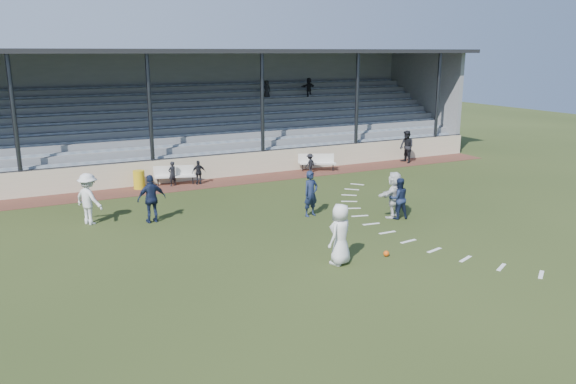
% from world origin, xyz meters
% --- Properties ---
extents(ground, '(90.00, 90.00, 0.00)m').
position_xyz_m(ground, '(0.00, 0.00, 0.00)').
color(ground, '#283515').
rests_on(ground, ground).
extents(cinder_track, '(34.00, 2.00, 0.02)m').
position_xyz_m(cinder_track, '(0.00, 10.50, 0.01)').
color(cinder_track, '#4F291F').
rests_on(cinder_track, ground).
extents(retaining_wall, '(34.00, 0.18, 1.20)m').
position_xyz_m(retaining_wall, '(0.00, 11.55, 0.60)').
color(retaining_wall, beige).
rests_on(retaining_wall, ground).
extents(bench_left, '(2.04, 0.93, 0.95)m').
position_xyz_m(bench_left, '(-2.12, 10.97, 0.58)').
color(bench_left, silver).
rests_on(bench_left, cinder_track).
extents(bench_right, '(1.98, 1.27, 0.95)m').
position_xyz_m(bench_right, '(5.87, 10.75, 0.58)').
color(bench_right, silver).
rests_on(bench_right, cinder_track).
extents(trash_bin, '(0.55, 0.55, 0.89)m').
position_xyz_m(trash_bin, '(-3.89, 10.90, 0.46)').
color(trash_bin, gold).
rests_on(trash_bin, cinder_track).
extents(football, '(0.19, 0.19, 0.19)m').
position_xyz_m(football, '(1.34, -2.01, 0.10)').
color(football, '#CF4A0C').
rests_on(football, ground).
extents(player_white_lead, '(1.13, 0.99, 1.94)m').
position_xyz_m(player_white_lead, '(-0.35, -1.87, 0.97)').
color(player_white_lead, silver).
rests_on(player_white_lead, ground).
extents(player_navy_lead, '(0.76, 0.58, 1.86)m').
position_xyz_m(player_navy_lead, '(1.36, 3.17, 0.93)').
color(player_navy_lead, '#151F3B').
rests_on(player_navy_lead, ground).
extents(player_navy_mid, '(0.92, 0.79, 1.66)m').
position_xyz_m(player_navy_mid, '(4.30, 1.30, 0.83)').
color(player_navy_mid, '#151F3B').
rests_on(player_navy_mid, ground).
extents(player_white_wing, '(1.32, 1.49, 2.00)m').
position_xyz_m(player_white_wing, '(-6.80, 5.99, 1.00)').
color(player_white_wing, silver).
rests_on(player_white_wing, ground).
extents(player_navy_wing, '(1.14, 0.53, 1.90)m').
position_xyz_m(player_navy_wing, '(-4.59, 5.14, 0.95)').
color(player_navy_wing, '#151F3B').
rests_on(player_navy_wing, ground).
extents(player_white_back, '(1.79, 1.26, 1.86)m').
position_xyz_m(player_white_back, '(4.27, 1.57, 0.93)').
color(player_white_back, silver).
rests_on(player_white_back, ground).
extents(official, '(0.74, 0.94, 1.92)m').
position_xyz_m(official, '(11.81, 10.44, 0.98)').
color(official, black).
rests_on(official, cinder_track).
extents(sub_left_near, '(0.53, 0.45, 1.23)m').
position_xyz_m(sub_left_near, '(-2.29, 10.73, 0.64)').
color(sub_left_near, black).
rests_on(sub_left_near, cinder_track).
extents(sub_left_far, '(0.71, 0.31, 1.21)m').
position_xyz_m(sub_left_far, '(-1.01, 10.50, 0.62)').
color(sub_left_far, black).
rests_on(sub_left_far, cinder_track).
extents(sub_right, '(0.80, 0.64, 1.08)m').
position_xyz_m(sub_right, '(5.23, 10.37, 0.56)').
color(sub_right, black).
rests_on(sub_right, cinder_track).
extents(grandstand, '(34.60, 9.00, 6.61)m').
position_xyz_m(grandstand, '(0.01, 16.26, 2.20)').
color(grandstand, gray).
rests_on(grandstand, ground).
extents(penalty_arc, '(3.89, 14.63, 0.01)m').
position_xyz_m(penalty_arc, '(4.12, 0.00, 0.01)').
color(penalty_arc, silver).
rests_on(penalty_arc, ground).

